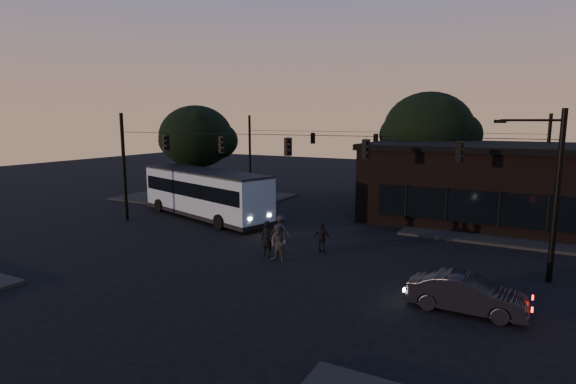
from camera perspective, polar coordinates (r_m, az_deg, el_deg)
The scene contains 14 objects.
ground at distance 22.64m, azimuth -4.87°, elevation -8.94°, with size 120.00×120.00×0.00m, color black.
sidewalk_far_right at distance 32.72m, azimuth 27.98°, elevation -4.20°, with size 14.00×10.00×0.15m, color black.
sidewalk_far_left at distance 41.70m, azimuth -10.46°, elevation -0.62°, with size 14.00×10.00×0.15m, color black.
building at distance 34.34m, azimuth 23.34°, elevation 1.17°, with size 15.40×10.41×5.40m.
tree_behind at distance 40.75m, azimuth 17.38°, elevation 7.55°, with size 7.60×7.60×9.43m.
tree_left at distance 40.38m, azimuth -11.58°, elevation 6.88°, with size 6.40×6.40×8.30m.
signal_rig_near at distance 25.10m, azimuth -0.00°, elevation 3.27°, with size 26.24×0.30×7.50m.
signal_rig_far at distance 39.89m, azimuth 11.02°, elevation 4.91°, with size 26.24×0.30×7.50m.
bus at distance 32.90m, azimuth -10.53°, elevation 0.09°, with size 12.54×6.38×3.45m.
car at distance 18.17m, azimuth 21.73°, elevation -11.90°, with size 1.45×4.17×1.37m, color black.
pedestrian_a at distance 23.30m, azimuth -2.67°, elevation -5.99°, with size 0.69×0.45×1.88m, color black.
pedestrian_b at distance 22.51m, azimuth -1.20°, elevation -6.50°, with size 0.92×0.72×1.89m, color #3A3934.
pedestrian_c at distance 24.13m, azimuth 4.34°, elevation -5.81°, with size 0.94×0.39×1.60m, color black.
pedestrian_d at distance 25.92m, azimuth -0.94°, elevation -4.72°, with size 1.04×0.60×1.61m, color black.
Camera 1 is at (11.86, -17.98, 6.99)m, focal length 28.00 mm.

